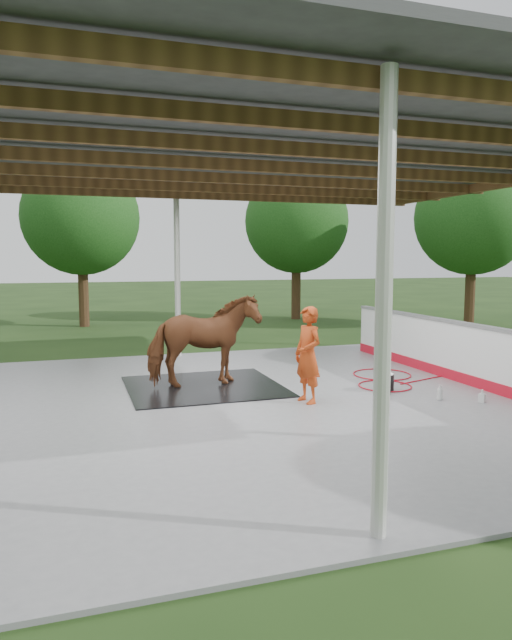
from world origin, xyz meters
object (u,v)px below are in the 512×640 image
object	(u,v)px
dasher_board	(467,355)
handler	(308,355)
wash_bucket	(384,382)
horse	(204,341)

from	to	relation	value
dasher_board	handler	world-z (taller)	handler
dasher_board	wash_bucket	distance (m)	1.82
dasher_board	horse	world-z (taller)	horse
horse	handler	size ratio (longest dim) A/B	1.26
handler	wash_bucket	distance (m)	1.76
dasher_board	wash_bucket	world-z (taller)	dasher_board
wash_bucket	dasher_board	bearing A→B (deg)	1.09
horse	handler	distance (m)	2.11
dasher_board	horse	distance (m)	4.93
dasher_board	wash_bucket	xyz separation A→B (m)	(-1.78, -0.03, -0.38)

